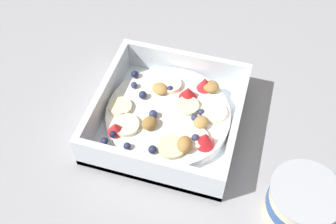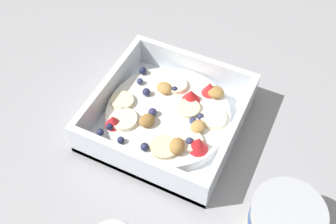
# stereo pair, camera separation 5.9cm
# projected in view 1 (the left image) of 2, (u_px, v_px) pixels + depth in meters

# --- Properties ---
(ground_plane) EXTENTS (2.40, 2.40, 0.00)m
(ground_plane) POSITION_uv_depth(u_px,v_px,m) (160.00, 113.00, 0.63)
(ground_plane) COLOR #9E9EA3
(fruit_bowl) EXTENTS (0.21, 0.21, 0.06)m
(fruit_bowl) POSITION_uv_depth(u_px,v_px,m) (169.00, 117.00, 0.60)
(fruit_bowl) COLOR white
(fruit_bowl) RESTS_ON ground
(yogurt_cup) EXTENTS (0.09, 0.09, 0.07)m
(yogurt_cup) POSITION_uv_depth(u_px,v_px,m) (301.00, 203.00, 0.50)
(yogurt_cup) COLOR beige
(yogurt_cup) RESTS_ON ground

